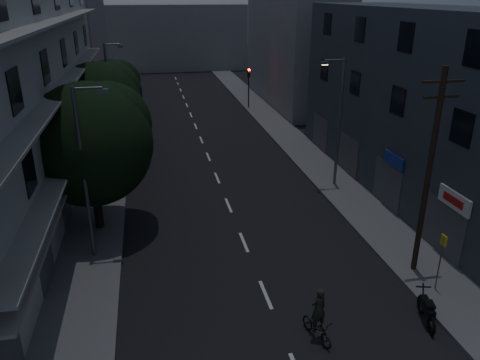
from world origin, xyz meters
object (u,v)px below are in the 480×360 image
object	(u,v)px
cyclist	(317,322)
motorcycle	(427,311)
utility_pole	(429,171)
bus_stop_sign	(442,253)

from	to	relation	value
cyclist	motorcycle	bearing A→B (deg)	-15.49
utility_pole	bus_stop_sign	world-z (taller)	utility_pole
utility_pole	motorcycle	world-z (taller)	utility_pole
motorcycle	cyclist	bearing A→B (deg)	-164.44
bus_stop_sign	motorcycle	distance (m)	2.64
bus_stop_sign	cyclist	world-z (taller)	bus_stop_sign
bus_stop_sign	motorcycle	world-z (taller)	bus_stop_sign
bus_stop_sign	cyclist	bearing A→B (deg)	-163.39
bus_stop_sign	motorcycle	xyz separation A→B (m)	(-1.48, -1.69, -1.38)
utility_pole	motorcycle	bearing A→B (deg)	-113.30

